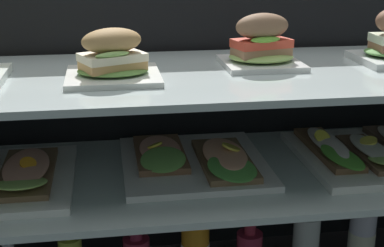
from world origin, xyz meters
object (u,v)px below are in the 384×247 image
at_px(juice_bottle_back_left, 361,241).
at_px(open_sandwich_tray_left_of_center, 195,160).
at_px(open_sandwich_tray_right_of_center, 368,152).
at_px(plated_roll_sandwich_right_of_center, 112,60).
at_px(plated_roll_sandwich_far_left, 262,46).

bearing_deg(juice_bottle_back_left, open_sandwich_tray_left_of_center, -179.41).
xyz_separation_m(open_sandwich_tray_right_of_center, juice_bottle_back_left, (0.02, 0.02, -0.26)).
distance_m(plated_roll_sandwich_right_of_center, open_sandwich_tray_right_of_center, 0.67).
height_order(plated_roll_sandwich_far_left, juice_bottle_back_left, plated_roll_sandwich_far_left).
relative_size(plated_roll_sandwich_right_of_center, juice_bottle_back_left, 0.77).
bearing_deg(plated_roll_sandwich_right_of_center, juice_bottle_back_left, 6.20).
bearing_deg(plated_roll_sandwich_right_of_center, plated_roll_sandwich_far_left, 12.64).
xyz_separation_m(open_sandwich_tray_left_of_center, juice_bottle_back_left, (0.45, 0.00, -0.26)).
distance_m(open_sandwich_tray_right_of_center, juice_bottle_back_left, 0.27).
bearing_deg(plated_roll_sandwich_right_of_center, open_sandwich_tray_right_of_center, 4.08).
distance_m(plated_roll_sandwich_right_of_center, open_sandwich_tray_left_of_center, 0.33).
bearing_deg(plated_roll_sandwich_right_of_center, open_sandwich_tray_left_of_center, 19.02).
height_order(open_sandwich_tray_left_of_center, juice_bottle_back_left, open_sandwich_tray_left_of_center).
distance_m(open_sandwich_tray_left_of_center, open_sandwich_tray_right_of_center, 0.43).
relative_size(plated_roll_sandwich_right_of_center, open_sandwich_tray_right_of_center, 0.53).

